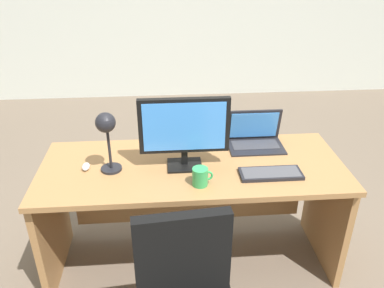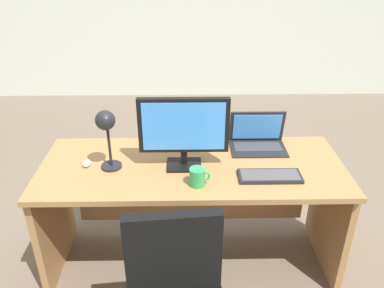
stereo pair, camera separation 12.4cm
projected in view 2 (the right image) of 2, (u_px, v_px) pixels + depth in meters
name	position (u px, v px, depth m)	size (l,w,h in m)	color
ground	(190.00, 152.00, 3.98)	(12.00, 12.00, 0.00)	#6B5B4C
desk	(192.00, 191.00, 2.45)	(1.79, 0.71, 0.75)	#9E7042
monitor	(184.00, 128.00, 2.18)	(0.51, 0.16, 0.42)	black
laptop	(257.00, 136.00, 2.49)	(0.35, 0.23, 0.22)	black
keyboard	(270.00, 176.00, 2.17)	(0.35, 0.14, 0.02)	black
mouse	(87.00, 163.00, 2.29)	(0.04, 0.08, 0.03)	silver
desk_lamp	(106.00, 128.00, 2.14)	(0.12, 0.14, 0.37)	black
coffee_mug	(198.00, 177.00, 2.09)	(0.11, 0.08, 0.10)	green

